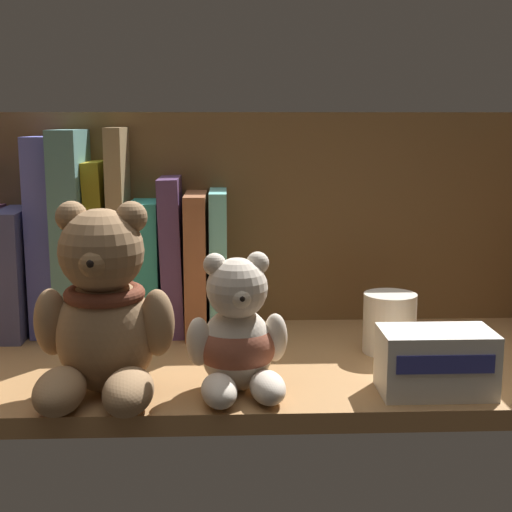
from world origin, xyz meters
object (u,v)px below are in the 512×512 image
object	(u,v)px
book_9	(148,265)
book_11	(198,260)
pillar_candle	(391,323)
book_4	(22,269)
small_product_box	(437,362)
book_5	(49,235)
book_8	(122,230)
book_10	(175,253)
teddy_bear_larger	(105,314)
teddy_bear_smaller	(239,338)
book_6	(78,231)
book_7	(103,246)
book_12	(220,259)

from	to	relation	value
book_9	book_11	xyz separation A→B (cm)	(6.21, 0.00, 0.51)
pillar_candle	book_4	bearing A→B (deg)	165.97
book_4	pillar_candle	distance (cm)	45.17
small_product_box	book_5	bearing A→B (deg)	150.66
book_4	book_8	size ratio (longest dim) A/B	0.62
book_4	small_product_box	distance (cm)	51.18
book_10	book_4	bearing A→B (deg)	180.00
teddy_bear_larger	teddy_bear_smaller	bearing A→B (deg)	1.65
book_5	book_8	world-z (taller)	book_8
book_5	book_4	bearing A→B (deg)	180.00
book_4	book_8	bearing A→B (deg)	0.00
book_8	small_product_box	distance (cm)	41.37
book_11	book_5	bearing A→B (deg)	180.00
book_4	book_6	size ratio (longest dim) A/B	0.62
book_9	book_6	bearing A→B (deg)	180.00
book_8	book_10	size ratio (longest dim) A/B	1.31
book_7	teddy_bear_larger	bearing A→B (deg)	-80.55
book_9	book_8	bearing A→B (deg)	180.00
book_9	book_4	bearing A→B (deg)	180.00
book_4	small_product_box	size ratio (longest dim) A/B	1.44
teddy_bear_larger	book_11	bearing A→B (deg)	70.77
book_5	book_6	bearing A→B (deg)	0.00
book_10	book_12	xyz separation A→B (cm)	(5.58, 0.00, -0.78)
book_4	book_12	xyz separation A→B (cm)	(24.44, 0.00, 1.04)
book_12	book_8	bearing A→B (deg)	180.00
book_11	teddy_bear_smaller	world-z (taller)	book_11
book_8	book_11	xyz separation A→B (cm)	(9.27, 0.00, -3.89)
book_4	book_8	world-z (taller)	book_8
book_8	small_product_box	size ratio (longest dim) A/B	2.34
teddy_bear_smaller	small_product_box	size ratio (longest dim) A/B	1.27
book_8	small_product_box	xyz separation A→B (cm)	(32.77, -23.46, -9.34)
book_12	book_9	bearing A→B (deg)	180.00
book_9	small_product_box	world-z (taller)	book_9
book_11	teddy_bear_smaller	distance (cm)	22.97
small_product_box	teddy_bear_smaller	bearing A→B (deg)	176.36
book_10	small_product_box	bearing A→B (deg)	-41.63
book_12	small_product_box	world-z (taller)	book_12
book_5	book_11	bearing A→B (deg)	0.00
book_6	teddy_bear_larger	distance (cm)	24.05
book_12	small_product_box	bearing A→B (deg)	-48.41
book_7	book_8	world-z (taller)	book_8
book_5	teddy_bear_smaller	size ratio (longest dim) A/B	1.77
book_6	pillar_candle	distance (cm)	39.22
book_10	book_12	size ratio (longest dim) A/B	1.09
book_9	teddy_bear_smaller	bearing A→B (deg)	-63.97
book_5	book_6	distance (cm)	3.53
book_10	teddy_bear_smaller	world-z (taller)	book_10
book_11	book_10	bearing A→B (deg)	180.00
book_4	teddy_bear_larger	xyz separation A→B (cm)	(13.87, -22.62, 0.18)
book_4	book_5	size ratio (longest dim) A/B	0.64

